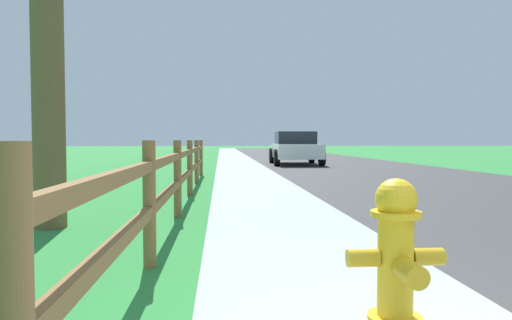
% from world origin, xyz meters
% --- Properties ---
extents(ground_plane, '(120.00, 120.00, 0.00)m').
position_xyz_m(ground_plane, '(0.00, 25.00, 0.00)').
color(ground_plane, '#2D8339').
extents(road_asphalt, '(7.00, 66.00, 0.01)m').
position_xyz_m(road_asphalt, '(3.50, 27.00, 0.00)').
color(road_asphalt, '#3A3A3A').
rests_on(road_asphalt, ground).
extents(curb_concrete, '(6.00, 66.00, 0.01)m').
position_xyz_m(curb_concrete, '(-3.00, 27.00, 0.00)').
color(curb_concrete, '#A0A8A6').
rests_on(curb_concrete, ground).
extents(grass_verge, '(5.00, 66.00, 0.00)m').
position_xyz_m(grass_verge, '(-4.50, 27.00, 0.01)').
color(grass_verge, '#2D8339').
rests_on(grass_verge, ground).
extents(fire_hydrant, '(0.59, 0.50, 0.86)m').
position_xyz_m(fire_hydrant, '(-0.77, 1.31, 0.44)').
color(fire_hydrant, yellow).
rests_on(fire_hydrant, ground).
extents(rail_fence, '(0.11, 13.00, 1.09)m').
position_xyz_m(rail_fence, '(-2.43, 6.46, 0.64)').
color(rail_fence, brown).
rests_on(rail_fence, ground).
extents(parked_suv_white, '(2.22, 4.31, 1.47)m').
position_xyz_m(parked_suv_white, '(1.51, 19.28, 0.74)').
color(parked_suv_white, white).
rests_on(parked_suv_white, ground).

